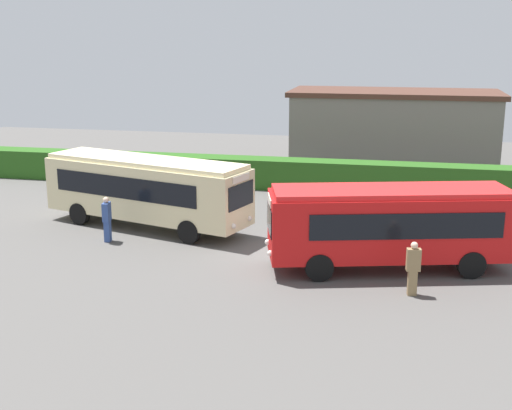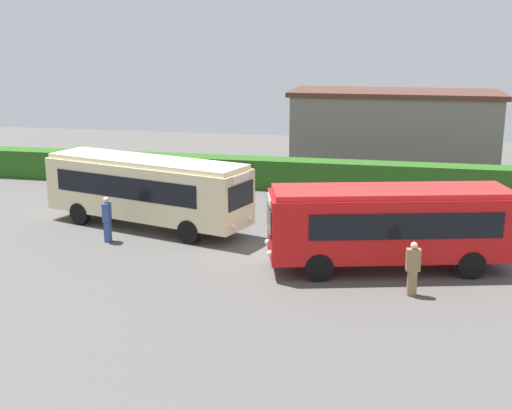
{
  "view_description": "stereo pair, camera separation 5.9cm",
  "coord_description": "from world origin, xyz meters",
  "views": [
    {
      "loc": [
        4.12,
        -24.63,
        8.4
      ],
      "look_at": [
        -1.38,
        1.16,
        1.73
      ],
      "focal_mm": 47.54,
      "sensor_mm": 36.0,
      "label": 1
    },
    {
      "loc": [
        4.18,
        -24.62,
        8.4
      ],
      "look_at": [
        -1.38,
        1.16,
        1.73
      ],
      "focal_mm": 47.54,
      "sensor_mm": 36.0,
      "label": 2
    }
  ],
  "objects": [
    {
      "name": "bus_cream",
      "position": [
        -6.7,
        2.86,
        1.8
      ],
      "size": [
        9.94,
        5.09,
        3.12
      ],
      "rotation": [
        0.0,
        0.0,
        -0.29
      ],
      "color": "beige",
      "rests_on": "ground_plane"
    },
    {
      "name": "ground_plane",
      "position": [
        0.0,
        0.0,
        0.0
      ],
      "size": [
        64.0,
        64.0,
        0.0
      ],
      "primitive_type": "plane",
      "color": "#514F4C"
    },
    {
      "name": "bus_red",
      "position": [
        3.93,
        -0.54,
        1.76
      ],
      "size": [
        9.04,
        4.58,
        3.04
      ],
      "rotation": [
        0.0,
        0.0,
        3.4
      ],
      "color": "red",
      "rests_on": "ground_plane"
    },
    {
      "name": "person_left",
      "position": [
        -9.28,
        5.55,
        0.92
      ],
      "size": [
        0.5,
        0.43,
        1.75
      ],
      "rotation": [
        0.0,
        0.0,
        4.2
      ],
      "color": "black",
      "rests_on": "ground_plane"
    },
    {
      "name": "person_center",
      "position": [
        -7.56,
        0.51,
        1.0
      ],
      "size": [
        0.32,
        0.52,
        1.9
      ],
      "rotation": [
        0.0,
        0.0,
        3.27
      ],
      "color": "#334C8C",
      "rests_on": "ground_plane"
    },
    {
      "name": "person_right",
      "position": [
        4.78,
        -2.98,
        0.97
      ],
      "size": [
        0.49,
        0.33,
        1.84
      ],
      "rotation": [
        0.0,
        0.0,
        1.73
      ],
      "color": "olive",
      "rests_on": "ground_plane"
    },
    {
      "name": "depot_building",
      "position": [
        3.71,
        18.52,
        2.52
      ],
      "size": [
        12.82,
        5.87,
        5.01
      ],
      "color": "slate",
      "rests_on": "ground_plane"
    },
    {
      "name": "hedge_row",
      "position": [
        0.0,
        11.89,
        0.83
      ],
      "size": [
        44.0,
        1.59,
        1.66
      ],
      "primitive_type": "cube",
      "color": "#27571A",
      "rests_on": "ground_plane"
    }
  ]
}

